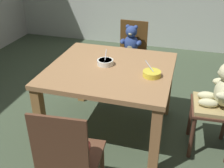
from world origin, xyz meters
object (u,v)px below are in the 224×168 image
at_px(teddy_chair_near_front, 69,153).
at_px(porridge_bowl_yellow_near_right, 152,74).
at_px(porridge_bowl_white_center, 105,62).
at_px(teddy_chair_far_center, 130,48).
at_px(dining_table, 110,78).
at_px(teddy_chair_near_right, 222,96).

bearing_deg(teddy_chair_near_front, porridge_bowl_yellow_near_right, -28.45).
bearing_deg(teddy_chair_near_front, porridge_bowl_white_center, -1.24).
height_order(teddy_chair_far_center, porridge_bowl_white_center, teddy_chair_far_center).
bearing_deg(teddy_chair_near_front, dining_table, -4.82).
relative_size(teddy_chair_near_front, porridge_bowl_yellow_near_right, 5.93).
bearing_deg(teddy_chair_near_right, porridge_bowl_yellow_near_right, 3.26).
height_order(teddy_chair_near_front, porridge_bowl_yellow_near_right, teddy_chair_near_front).
relative_size(dining_table, teddy_chair_near_front, 1.22).
bearing_deg(teddy_chair_near_right, porridge_bowl_white_center, -5.90).
distance_m(teddy_chair_far_center, teddy_chair_near_front, 1.90).
bearing_deg(teddy_chair_far_center, porridge_bowl_white_center, -0.91).
bearing_deg(porridge_bowl_yellow_near_right, teddy_chair_far_center, 112.03).
height_order(teddy_chair_near_right, teddy_chair_near_front, teddy_chair_near_front).
bearing_deg(teddy_chair_near_front, teddy_chair_near_right, -50.76).
relative_size(teddy_chair_far_center, teddy_chair_near_right, 0.96).
relative_size(teddy_chair_far_center, teddy_chair_near_front, 0.92).
distance_m(teddy_chair_near_right, porridge_bowl_white_center, 1.06).
bearing_deg(dining_table, teddy_chair_near_front, -89.54).
xyz_separation_m(dining_table, teddy_chair_near_front, (0.01, -0.96, -0.06)).
distance_m(teddy_chair_near_right, teddy_chair_near_front, 1.36).
bearing_deg(dining_table, porridge_bowl_white_center, 144.58).
bearing_deg(porridge_bowl_yellow_near_right, teddy_chair_near_front, -113.17).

